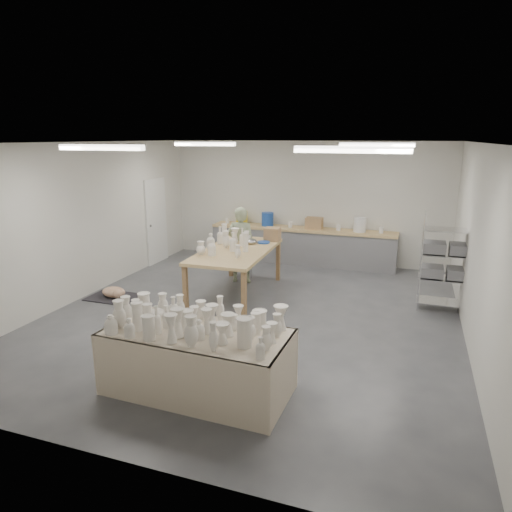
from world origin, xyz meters
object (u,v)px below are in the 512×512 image
at_px(potter, 241,245).
at_px(red_stool, 245,267).
at_px(drying_table, 197,357).
at_px(work_table, 237,248).

bearing_deg(potter, red_stool, -99.61).
bearing_deg(drying_table, potter, 105.66).
height_order(drying_table, work_table, work_table).
relative_size(potter, red_stool, 4.13).
distance_m(drying_table, red_stool, 4.75).
bearing_deg(drying_table, red_stool, 104.88).
xyz_separation_m(drying_table, work_table, (-0.88, 3.61, 0.48)).
bearing_deg(work_table, red_stool, 99.09).
xyz_separation_m(drying_table, potter, (-1.08, 4.35, 0.37)).
xyz_separation_m(work_table, potter, (-0.20, 0.74, -0.11)).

